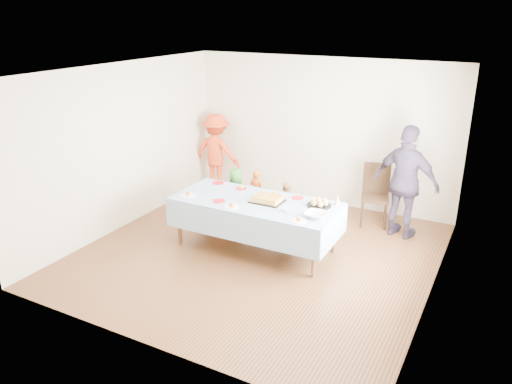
% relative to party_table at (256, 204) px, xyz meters
% --- Properties ---
extents(ground, '(5.00, 5.00, 0.00)m').
position_rel_party_table_xyz_m(ground, '(0.12, -0.15, -0.72)').
color(ground, '#462614').
rests_on(ground, ground).
extents(room_walls, '(5.04, 5.04, 2.72)m').
position_rel_party_table_xyz_m(room_walls, '(0.17, -0.15, 1.05)').
color(room_walls, beige).
rests_on(room_walls, ground).
extents(party_table, '(2.50, 1.10, 0.78)m').
position_rel_party_table_xyz_m(party_table, '(0.00, 0.00, 0.00)').
color(party_table, '#56371D').
rests_on(party_table, ground).
extents(birthday_cake, '(0.48, 0.37, 0.08)m').
position_rel_party_table_xyz_m(birthday_cake, '(0.17, 0.05, 0.09)').
color(birthday_cake, black).
rests_on(birthday_cake, party_table).
extents(rolls_tray, '(0.35, 0.35, 0.11)m').
position_rel_party_table_xyz_m(rolls_tray, '(0.92, 0.25, 0.10)').
color(rolls_tray, black).
rests_on(rolls_tray, party_table).
extents(punch_bowl, '(0.31, 0.31, 0.08)m').
position_rel_party_table_xyz_m(punch_bowl, '(1.03, -0.17, 0.09)').
color(punch_bowl, silver).
rests_on(punch_bowl, party_table).
extents(party_hat, '(0.09, 0.09, 0.16)m').
position_rel_party_table_xyz_m(party_hat, '(1.14, 0.41, 0.13)').
color(party_hat, white).
rests_on(party_hat, party_table).
extents(fork_pile, '(0.24, 0.18, 0.07)m').
position_rel_party_table_xyz_m(fork_pile, '(0.58, -0.20, 0.09)').
color(fork_pile, white).
rests_on(fork_pile, party_table).
extents(plate_red_far_a, '(0.19, 0.19, 0.01)m').
position_rel_party_table_xyz_m(plate_red_far_a, '(-0.92, 0.42, 0.06)').
color(plate_red_far_a, red).
rests_on(plate_red_far_a, party_table).
extents(plate_red_far_b, '(0.17, 0.17, 0.01)m').
position_rel_party_table_xyz_m(plate_red_far_b, '(-0.45, 0.36, 0.06)').
color(plate_red_far_b, red).
rests_on(plate_red_far_b, party_table).
extents(plate_red_far_c, '(0.16, 0.16, 0.01)m').
position_rel_party_table_xyz_m(plate_red_far_c, '(0.14, 0.35, 0.06)').
color(plate_red_far_c, red).
rests_on(plate_red_far_c, party_table).
extents(plate_red_far_d, '(0.18, 0.18, 0.01)m').
position_rel_party_table_xyz_m(plate_red_far_d, '(0.51, 0.40, 0.06)').
color(plate_red_far_d, red).
rests_on(plate_red_far_d, party_table).
extents(plate_red_near, '(0.18, 0.18, 0.01)m').
position_rel_party_table_xyz_m(plate_red_near, '(-0.47, -0.27, 0.06)').
color(plate_red_near, red).
rests_on(plate_red_near, party_table).
extents(plate_white_left, '(0.24, 0.24, 0.01)m').
position_rel_party_table_xyz_m(plate_white_left, '(-1.02, -0.30, 0.06)').
color(plate_white_left, white).
rests_on(plate_white_left, party_table).
extents(plate_white_mid, '(0.21, 0.21, 0.01)m').
position_rel_party_table_xyz_m(plate_white_mid, '(-0.19, -0.38, 0.06)').
color(plate_white_mid, white).
rests_on(plate_white_mid, party_table).
extents(plate_white_right, '(0.22, 0.22, 0.01)m').
position_rel_party_table_xyz_m(plate_white_right, '(0.87, -0.40, 0.06)').
color(plate_white_right, white).
rests_on(plate_white_right, party_table).
extents(dining_chair, '(0.55, 0.55, 1.04)m').
position_rel_party_table_xyz_m(dining_chair, '(1.34, 1.82, -0.15)').
color(dining_chair, black).
rests_on(dining_chair, ground).
extents(toddler_left, '(0.31, 0.22, 0.79)m').
position_rel_party_table_xyz_m(toddler_left, '(-0.68, 1.33, -0.33)').
color(toddler_left, '#D5581A').
rests_on(toddler_left, ground).
extents(toddler_mid, '(0.54, 0.44, 0.96)m').
position_rel_party_table_xyz_m(toddler_mid, '(-0.77, 0.75, -0.24)').
color(toddler_mid, '#2E6E24').
rests_on(toddler_mid, ground).
extents(toddler_right, '(0.40, 0.32, 0.77)m').
position_rel_party_table_xyz_m(toddler_right, '(0.05, 1.00, -0.34)').
color(toddler_right, tan).
rests_on(toddler_right, ground).
extents(adult_left, '(1.02, 0.62, 1.54)m').
position_rel_party_table_xyz_m(adult_left, '(-1.98, 2.05, 0.05)').
color(adult_left, red).
rests_on(adult_left, ground).
extents(adult_right, '(1.15, 0.70, 1.83)m').
position_rel_party_table_xyz_m(adult_right, '(1.88, 1.50, 0.19)').
color(adult_right, '#332A3B').
rests_on(adult_right, ground).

